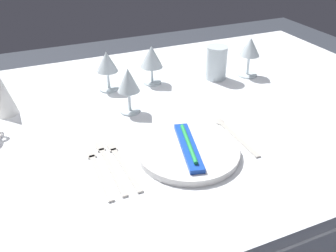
% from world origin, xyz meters
% --- Properties ---
extents(dining_table, '(1.80, 1.11, 0.74)m').
position_xyz_m(dining_table, '(0.00, 0.00, 0.66)').
color(dining_table, white).
rests_on(dining_table, ground).
extents(dinner_plate, '(0.26, 0.26, 0.02)m').
position_xyz_m(dinner_plate, '(-0.00, -0.23, 0.75)').
color(dinner_plate, white).
rests_on(dinner_plate, dining_table).
extents(toothbrush_package, '(0.09, 0.21, 0.02)m').
position_xyz_m(toothbrush_package, '(-0.00, -0.23, 0.77)').
color(toothbrush_package, blue).
rests_on(toothbrush_package, dinner_plate).
extents(fork_outer, '(0.03, 0.22, 0.00)m').
position_xyz_m(fork_outer, '(-0.17, -0.20, 0.74)').
color(fork_outer, beige).
rests_on(fork_outer, dining_table).
extents(fork_inner, '(0.02, 0.23, 0.00)m').
position_xyz_m(fork_inner, '(-0.20, -0.20, 0.74)').
color(fork_inner, beige).
rests_on(fork_inner, dining_table).
extents(fork_salad, '(0.02, 0.21, 0.00)m').
position_xyz_m(fork_salad, '(-0.23, -0.21, 0.74)').
color(fork_salad, beige).
rests_on(fork_salad, dining_table).
extents(spoon_soup, '(0.03, 0.21, 0.01)m').
position_xyz_m(spoon_soup, '(0.16, -0.18, 0.74)').
color(spoon_soup, beige).
rests_on(spoon_soup, dining_table).
extents(wine_glass_centre, '(0.08, 0.08, 0.14)m').
position_xyz_m(wine_glass_centre, '(0.08, 0.21, 0.83)').
color(wine_glass_centre, silver).
rests_on(wine_glass_centre, dining_table).
extents(wine_glass_left, '(0.07, 0.07, 0.14)m').
position_xyz_m(wine_glass_left, '(0.42, 0.14, 0.84)').
color(wine_glass_left, silver).
rests_on(wine_glass_left, dining_table).
extents(wine_glass_right, '(0.07, 0.07, 0.14)m').
position_xyz_m(wine_glass_right, '(-0.06, 0.04, 0.84)').
color(wine_glass_right, silver).
rests_on(wine_glass_right, dining_table).
extents(wine_glass_far, '(0.07, 0.07, 0.14)m').
position_xyz_m(wine_glass_far, '(-0.08, 0.22, 0.83)').
color(wine_glass_far, silver).
rests_on(wine_glass_far, dining_table).
extents(drink_tumbler, '(0.07, 0.07, 0.12)m').
position_xyz_m(drink_tumbler, '(0.30, 0.16, 0.79)').
color(drink_tumbler, silver).
rests_on(drink_tumbler, dining_table).
extents(napkin_folded, '(0.07, 0.07, 0.14)m').
position_xyz_m(napkin_folded, '(-0.41, 0.18, 0.81)').
color(napkin_folded, white).
rests_on(napkin_folded, dining_table).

